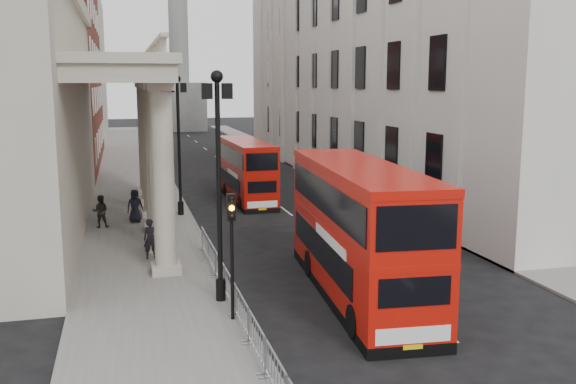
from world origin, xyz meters
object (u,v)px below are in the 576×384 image
at_px(pedestrian_b, 100,211).
at_px(pedestrian_c, 135,206).
at_px(bus_far, 246,169).
at_px(lamp_post_north, 162,120).
at_px(traffic_light, 232,233).
at_px(pedestrian_a, 151,239).
at_px(bus_near, 359,228).
at_px(monument_column, 178,34).
at_px(lamp_post_mid, 179,136).
at_px(lamp_post_south, 219,171).

xyz_separation_m(pedestrian_b, pedestrian_c, (1.88, 0.89, 0.05)).
distance_m(bus_far, pedestrian_b, 11.66).
relative_size(lamp_post_north, pedestrian_b, 4.62).
xyz_separation_m(traffic_light, pedestrian_a, (-2.30, 8.45, -2.08)).
distance_m(bus_near, pedestrian_a, 10.20).
relative_size(traffic_light, bus_far, 0.45).
distance_m(monument_column, bus_near, 89.43).
distance_m(monument_column, traffic_light, 91.17).
bearing_deg(monument_column, lamp_post_mid, -95.24).
bearing_deg(lamp_post_south, traffic_light, -87.16).
distance_m(lamp_post_south, pedestrian_c, 15.25).
height_order(lamp_post_south, lamp_post_north, same).
xyz_separation_m(lamp_post_mid, pedestrian_c, (-2.71, -1.50, -3.84)).
xyz_separation_m(monument_column, bus_far, (-1.71, -67.69, -13.83)).
bearing_deg(lamp_post_north, lamp_post_mid, -90.00).
distance_m(bus_near, bus_far, 20.73).
bearing_deg(lamp_post_mid, pedestrian_c, -151.11).
xyz_separation_m(traffic_light, pedestrian_b, (-4.69, 15.64, -2.09)).
height_order(lamp_post_mid, pedestrian_a, lamp_post_mid).
bearing_deg(traffic_light, pedestrian_c, 99.66).
bearing_deg(pedestrian_b, lamp_post_south, 113.78).
distance_m(lamp_post_mid, bus_near, 17.37).
xyz_separation_m(lamp_post_south, traffic_light, (0.10, -2.02, -1.80)).
height_order(lamp_post_south, bus_near, lamp_post_south).
xyz_separation_m(lamp_post_south, lamp_post_mid, (0.00, 16.00, 0.00)).
xyz_separation_m(lamp_post_north, pedestrian_b, (-4.59, -18.38, -3.89)).
height_order(bus_far, pedestrian_c, bus_far).
height_order(pedestrian_b, pedestrian_c, pedestrian_c).
xyz_separation_m(pedestrian_a, pedestrian_c, (-0.51, 8.07, 0.04)).
height_order(lamp_post_mid, pedestrian_b, lamp_post_mid).
bearing_deg(bus_far, pedestrian_c, -143.53).
relative_size(lamp_post_mid, pedestrian_c, 4.40).
relative_size(lamp_post_south, lamp_post_mid, 1.00).
xyz_separation_m(bus_near, pedestrian_a, (-7.40, 6.84, -1.59)).
distance_m(lamp_post_mid, lamp_post_north, 16.00).
relative_size(bus_near, pedestrian_a, 6.48).
bearing_deg(lamp_post_south, bus_near, -4.53).
height_order(monument_column, pedestrian_a, monument_column).
bearing_deg(traffic_light, monument_column, 85.87).
distance_m(lamp_post_south, bus_far, 21.07).
bearing_deg(bus_near, pedestrian_b, 129.43).
distance_m(monument_column, pedestrian_a, 83.39).
bearing_deg(lamp_post_mid, lamp_post_south, -90.00).
height_order(lamp_post_south, pedestrian_c, lamp_post_south).
height_order(monument_column, pedestrian_c, monument_column).
bearing_deg(traffic_light, lamp_post_north, 90.17).
xyz_separation_m(lamp_post_south, bus_near, (5.20, -0.41, -2.29)).
bearing_deg(lamp_post_mid, bus_far, 41.41).
distance_m(lamp_post_south, lamp_post_north, 32.00).
xyz_separation_m(lamp_post_mid, pedestrian_a, (-2.20, -9.57, -3.88)).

